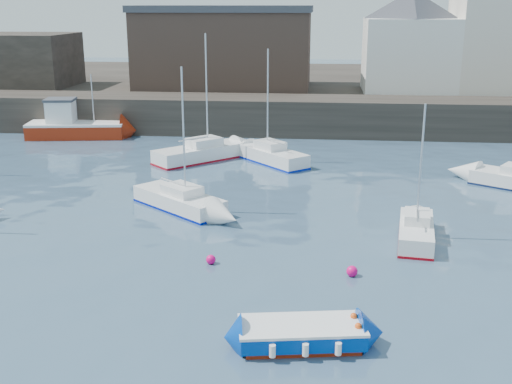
# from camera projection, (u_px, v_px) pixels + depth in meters

# --- Properties ---
(water) EXTENTS (220.00, 220.00, 0.00)m
(water) POSITION_uv_depth(u_px,v_px,m) (220.00, 338.00, 21.12)
(water) COLOR #2D4760
(water) RESTS_ON ground
(quay_wall) EXTENTS (90.00, 5.00, 3.00)m
(quay_wall) POSITION_uv_depth(u_px,v_px,m) (283.00, 115.00, 54.10)
(quay_wall) COLOR #28231E
(quay_wall) RESTS_ON ground
(land_strip) EXTENTS (90.00, 32.00, 2.80)m
(land_strip) POSITION_uv_depth(u_px,v_px,m) (292.00, 89.00, 71.31)
(land_strip) COLOR #28231E
(land_strip) RESTS_ON ground
(bldg_east_d) EXTENTS (11.14, 11.14, 8.95)m
(bldg_east_d) POSITION_uv_depth(u_px,v_px,m) (410.00, 41.00, 57.61)
(bldg_east_d) COLOR white
(bldg_east_d) RESTS_ON land_strip
(warehouse) EXTENTS (16.40, 10.40, 7.60)m
(warehouse) POSITION_uv_depth(u_px,v_px,m) (225.00, 47.00, 60.85)
(warehouse) COLOR #3D2D26
(warehouse) RESTS_ON land_strip
(bldg_west) EXTENTS (14.00, 8.00, 5.00)m
(bldg_west) POSITION_uv_depth(u_px,v_px,m) (0.00, 60.00, 62.33)
(bldg_west) COLOR #353028
(bldg_west) RESTS_ON land_strip
(blue_dinghy) EXTENTS (4.26, 2.40, 0.77)m
(blue_dinghy) POSITION_uv_depth(u_px,v_px,m) (301.00, 334.00, 20.54)
(blue_dinghy) COLOR maroon
(blue_dinghy) RESTS_ON ground
(fishing_boat) EXTENTS (8.08, 3.98, 5.13)m
(fishing_boat) POSITION_uv_depth(u_px,v_px,m) (73.00, 125.00, 52.46)
(fishing_boat) COLOR maroon
(fishing_boat) RESTS_ON ground
(sailboat_b) EXTENTS (5.71, 5.23, 7.57)m
(sailboat_b) POSITION_uv_depth(u_px,v_px,m) (179.00, 200.00, 34.25)
(sailboat_b) COLOR white
(sailboat_b) RESTS_ON ground
(sailboat_c) EXTENTS (2.17, 4.96, 6.32)m
(sailboat_c) POSITION_uv_depth(u_px,v_px,m) (416.00, 231.00, 29.66)
(sailboat_c) COLOR white
(sailboat_c) RESTS_ON ground
(sailboat_f) EXTENTS (5.34, 5.68, 7.69)m
(sailboat_f) POSITION_uv_depth(u_px,v_px,m) (272.00, 155.00, 44.13)
(sailboat_f) COLOR white
(sailboat_f) RESTS_ON ground
(sailboat_h) EXTENTS (6.31, 6.26, 8.67)m
(sailboat_h) POSITION_uv_depth(u_px,v_px,m) (200.00, 152.00, 44.83)
(sailboat_h) COLOR white
(sailboat_h) RESTS_ON ground
(buoy_near) EXTENTS (0.41, 0.41, 0.41)m
(buoy_near) POSITION_uv_depth(u_px,v_px,m) (211.00, 264.00, 27.16)
(buoy_near) COLOR #E9086B
(buoy_near) RESTS_ON ground
(buoy_mid) EXTENTS (0.46, 0.46, 0.46)m
(buoy_mid) POSITION_uv_depth(u_px,v_px,m) (352.00, 276.00, 25.93)
(buoy_mid) COLOR #E9086B
(buoy_mid) RESTS_ON ground
(buoy_far) EXTENTS (0.45, 0.45, 0.45)m
(buoy_far) POSITION_uv_depth(u_px,v_px,m) (182.00, 190.00, 37.87)
(buoy_far) COLOR #E9086B
(buoy_far) RESTS_ON ground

